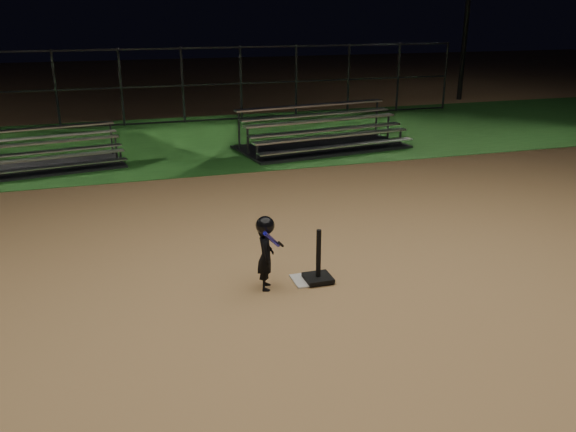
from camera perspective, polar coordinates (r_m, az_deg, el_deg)
The scene contains 8 objects.
ground at distance 8.59m, azimuth 1.98°, elevation -6.22°, with size 80.00×80.00×0.00m, color #AF824F.
grass_strip at distance 17.89m, azimuth -8.59°, elevation 7.24°, with size 60.00×8.00×0.01m, color #1C4E19.
home_plate at distance 8.59m, azimuth 1.98°, elevation -6.15°, with size 0.45×0.45×0.02m, color beige.
batting_tee at distance 8.50m, azimuth 2.93°, elevation -5.31°, with size 0.38×0.38×0.77m.
child_batter at distance 8.14m, azimuth -2.17°, elevation -3.36°, with size 0.43×0.59×1.07m.
bleacher_left at distance 15.63m, azimuth -22.59°, elevation 4.89°, with size 3.98×2.43×0.91m.
bleacher_right at distance 16.61m, azimuth 3.32°, elevation 7.30°, with size 4.86×2.85×1.13m.
backstop_fence at distance 20.62m, azimuth -10.11°, elevation 12.27°, with size 20.08×0.08×2.50m.
Camera 1 is at (-2.56, -7.31, 3.72)m, focal length 36.92 mm.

